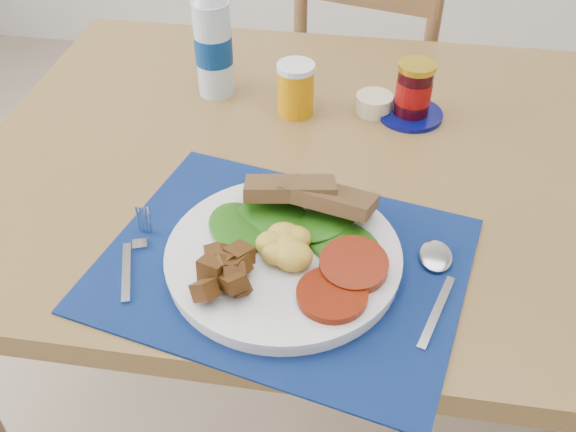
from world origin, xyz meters
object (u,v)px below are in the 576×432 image
object	(u,v)px
jam_on_saucer	(413,94)
breakfast_plate	(278,253)
chair_far	(369,82)
juice_glass	(296,90)
water_bottle	(213,41)

from	to	relation	value
jam_on_saucer	breakfast_plate	bearing A→B (deg)	-112.63
chair_far	juice_glass	bearing A→B (deg)	91.60
chair_far	water_bottle	world-z (taller)	chair_far
water_bottle	jam_on_saucer	xyz separation A→B (m)	(0.37, -0.03, -0.06)
water_bottle	jam_on_saucer	size ratio (longest dim) A/B	2.03
breakfast_plate	jam_on_saucer	distance (m)	0.45
water_bottle	jam_on_saucer	world-z (taller)	water_bottle
chair_far	juice_glass	world-z (taller)	chair_far
breakfast_plate	water_bottle	world-z (taller)	water_bottle
jam_on_saucer	water_bottle	bearing A→B (deg)	175.10
breakfast_plate	juice_glass	size ratio (longest dim) A/B	3.45
breakfast_plate	water_bottle	bearing A→B (deg)	113.35
juice_glass	jam_on_saucer	world-z (taller)	jam_on_saucer
chair_far	water_bottle	bearing A→B (deg)	74.25
chair_far	jam_on_saucer	xyz separation A→B (m)	(0.09, -0.52, 0.27)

